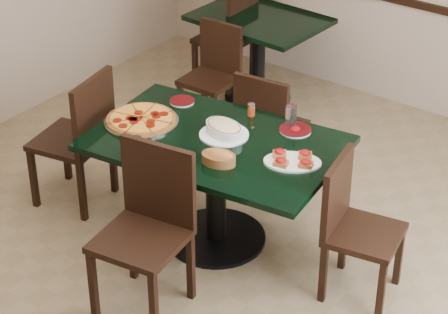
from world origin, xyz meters
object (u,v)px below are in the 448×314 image
Objects in this scene: chair_far at (267,123)px; pepperoni_pizza at (141,119)px; chair_near at (149,219)px; chair_left at (81,133)px; lasagna_casserole at (224,129)px; bread_basket at (219,157)px; back_chair_left at (232,33)px; back_chair_near at (214,70)px; chair_right at (352,221)px; main_table at (216,166)px; back_table at (259,43)px; bruschetta_platter at (293,160)px.

chair_far is 0.99m from pepperoni_pizza.
chair_left is at bearing 145.33° from chair_near.
chair_far reaches higher than lasagna_casserole.
bread_basket is (0.31, -0.97, 0.30)m from chair_far.
chair_far reaches higher than pepperoni_pizza.
back_chair_left is (-1.30, 2.58, -0.06)m from chair_near.
pepperoni_pizza is 0.56m from lasagna_casserole.
bread_basket is at bearing -54.05° from back_chair_near.
back_chair_near is at bearing 114.67° from bread_basket.
chair_right is 1.07× the size of back_chair_near.
main_table is 0.78m from chair_far.
lasagna_casserole is (1.00, 0.26, 0.25)m from chair_left.
pepperoni_pizza reaches higher than back_table.
chair_far is 2.78× the size of lasagna_casserole.
lasagna_casserole is (0.53, 0.17, 0.03)m from pepperoni_pizza.
lasagna_casserole is at bearing 93.15° from chair_left.
chair_left is 1.20m from bread_basket.
chair_right is at bearing -34.38° from back_chair_near.
main_table is 2.05m from back_table.
bread_basket reaches higher than back_table.
main_table is 1.01m from chair_left.
back_table is 2.30m from bruschetta_platter.
chair_near is 2.25m from back_chair_near.
back_chair_left is (-0.25, 0.59, 0.05)m from back_chair_near.
pepperoni_pizza is 1.16× the size of bruschetta_platter.
lasagna_casserole reaches higher than pepperoni_pizza.
lasagna_casserole is at bearing 107.83° from bread_basket.
lasagna_casserole is at bearing -59.00° from back_table.
chair_left is 2.03× the size of pepperoni_pizza.
chair_left is (-1.05, 0.51, -0.02)m from chair_near.
lasagna_casserole is at bearing 84.62° from chair_near.
chair_far is 1.27m from chair_right.
chair_left reaches higher than lasagna_casserole.
main_table is at bearing -60.18° from back_table.
back_chair_near is (-0.07, -0.52, -0.07)m from back_table.
back_table is (-0.93, 1.82, -0.04)m from main_table.
back_table is 1.21× the size of chair_right.
pepperoni_pizza is at bearing -75.25° from back_table.
chair_right is (1.87, -1.74, -0.03)m from back_table.
pepperoni_pizza is at bearing 157.55° from bread_basket.
back_table is 2.00m from chair_left.
main_table is 1.53× the size of back_table.
chair_far reaches higher than bread_basket.
back_chair_left is 2.12m from pepperoni_pizza.
back_chair_left is at bearing 110.26° from pepperoni_pizza.
chair_right is at bearing -25.01° from bruschetta_platter.
back_chair_left is (-2.19, 1.81, 0.01)m from chair_right.
bruschetta_platter is at bearing -47.78° from back_table.
back_chair_near is 1.99m from bruschetta_platter.
back_table is at bearing 101.11° from bruschetta_platter.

